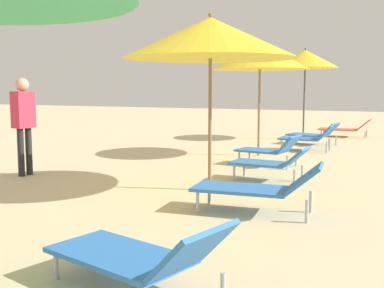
{
  "coord_description": "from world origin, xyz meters",
  "views": [
    {
      "loc": [
        2.65,
        10.22,
        1.51
      ],
      "look_at": [
        0.44,
        14.95,
        0.89
      ],
      "focal_mm": 44.27,
      "sensor_mm": 36.0,
      "label": 1
    }
  ],
  "objects_px": {
    "lounger_sixth_shoreside": "(307,137)",
    "lounger_farthest_shoreside": "(346,128)",
    "lounger_fifth_shoreside": "(271,162)",
    "umbrella_fifth": "(210,38)",
    "lounger_farthest_inland": "(314,134)",
    "lounger_sixth_inland": "(269,149)",
    "lounger_fourth_shoreside": "(139,255)",
    "lounger_fifth_inland": "(259,186)",
    "umbrella_sixth": "(260,56)",
    "person_walking_mid": "(23,117)",
    "umbrella_farthest": "(305,59)"
  },
  "relations": [
    {
      "from": "umbrella_sixth",
      "to": "lounger_sixth_shoreside",
      "type": "distance_m",
      "value": 2.43
    },
    {
      "from": "umbrella_fifth",
      "to": "umbrella_sixth",
      "type": "relative_size",
      "value": 1.0
    },
    {
      "from": "lounger_fourth_shoreside",
      "to": "umbrella_sixth",
      "type": "relative_size",
      "value": 0.61
    },
    {
      "from": "lounger_fifth_inland",
      "to": "umbrella_farthest",
      "type": "relative_size",
      "value": 0.6
    },
    {
      "from": "lounger_fifth_shoreside",
      "to": "umbrella_sixth",
      "type": "relative_size",
      "value": 0.49
    },
    {
      "from": "lounger_fifth_inland",
      "to": "umbrella_farthest",
      "type": "height_order",
      "value": "umbrella_farthest"
    },
    {
      "from": "lounger_farthest_inland",
      "to": "person_walking_mid",
      "type": "relative_size",
      "value": 0.83
    },
    {
      "from": "lounger_fifth_inland",
      "to": "lounger_sixth_shoreside",
      "type": "relative_size",
      "value": 1.25
    },
    {
      "from": "lounger_fifth_shoreside",
      "to": "lounger_sixth_shoreside",
      "type": "xyz_separation_m",
      "value": [
        -0.23,
        4.08,
        0.01
      ]
    },
    {
      "from": "lounger_fifth_shoreside",
      "to": "umbrella_sixth",
      "type": "bearing_deg",
      "value": -66.37
    },
    {
      "from": "person_walking_mid",
      "to": "lounger_fourth_shoreside",
      "type": "bearing_deg",
      "value": -31.81
    },
    {
      "from": "umbrella_sixth",
      "to": "lounger_farthest_inland",
      "type": "xyz_separation_m",
      "value": [
        0.74,
        2.61,
        -1.91
      ]
    },
    {
      "from": "lounger_fifth_inland",
      "to": "person_walking_mid",
      "type": "bearing_deg",
      "value": -14.85
    },
    {
      "from": "lounger_sixth_shoreside",
      "to": "lounger_farthest_shoreside",
      "type": "bearing_deg",
      "value": -97.92
    },
    {
      "from": "lounger_fourth_shoreside",
      "to": "umbrella_fifth",
      "type": "distance_m",
      "value": 4.08
    },
    {
      "from": "umbrella_fifth",
      "to": "umbrella_sixth",
      "type": "distance_m",
      "value": 3.85
    },
    {
      "from": "umbrella_sixth",
      "to": "lounger_fifth_shoreside",
      "type": "bearing_deg",
      "value": -69.17
    },
    {
      "from": "umbrella_farthest",
      "to": "umbrella_fifth",
      "type": "bearing_deg",
      "value": -88.26
    },
    {
      "from": "lounger_fifth_inland",
      "to": "umbrella_farthest",
      "type": "xyz_separation_m",
      "value": [
        -1.28,
        8.63,
        2.02
      ]
    },
    {
      "from": "lounger_sixth_shoreside",
      "to": "lounger_fifth_shoreside",
      "type": "bearing_deg",
      "value": 91.48
    },
    {
      "from": "lounger_fourth_shoreside",
      "to": "lounger_sixth_shoreside",
      "type": "xyz_separation_m",
      "value": [
        -0.5,
        8.6,
        0.04
      ]
    },
    {
      "from": "person_walking_mid",
      "to": "lounger_sixth_inland",
      "type": "bearing_deg",
      "value": 43.6
    },
    {
      "from": "lounger_sixth_inland",
      "to": "person_walking_mid",
      "type": "bearing_deg",
      "value": 46.45
    },
    {
      "from": "lounger_fourth_shoreside",
      "to": "lounger_farthest_inland",
      "type": "distance_m",
      "value": 9.94
    },
    {
      "from": "lounger_farthest_inland",
      "to": "person_walking_mid",
      "type": "height_order",
      "value": "person_walking_mid"
    },
    {
      "from": "lounger_sixth_shoreside",
      "to": "umbrella_farthest",
      "type": "xyz_separation_m",
      "value": [
        -0.64,
        2.57,
        2.02
      ]
    },
    {
      "from": "lounger_sixth_shoreside",
      "to": "lounger_farthest_inland",
      "type": "xyz_separation_m",
      "value": [
        -0.09,
        1.32,
        -0.03
      ]
    },
    {
      "from": "lounger_farthest_shoreside",
      "to": "person_walking_mid",
      "type": "distance_m",
      "value": 10.15
    },
    {
      "from": "lounger_sixth_shoreside",
      "to": "lounger_sixth_inland",
      "type": "distance_m",
      "value": 2.58
    },
    {
      "from": "umbrella_fifth",
      "to": "lounger_fifth_shoreside",
      "type": "bearing_deg",
      "value": 58.48
    },
    {
      "from": "lounger_fifth_inland",
      "to": "umbrella_sixth",
      "type": "distance_m",
      "value": 5.34
    },
    {
      "from": "umbrella_farthest",
      "to": "lounger_farthest_inland",
      "type": "height_order",
      "value": "umbrella_farthest"
    },
    {
      "from": "lounger_fifth_shoreside",
      "to": "lounger_farthest_shoreside",
      "type": "relative_size",
      "value": 0.81
    },
    {
      "from": "lounger_fourth_shoreside",
      "to": "lounger_sixth_shoreside",
      "type": "height_order",
      "value": "lounger_sixth_shoreside"
    },
    {
      "from": "lounger_fifth_inland",
      "to": "person_walking_mid",
      "type": "distance_m",
      "value": 4.52
    },
    {
      "from": "umbrella_sixth",
      "to": "umbrella_farthest",
      "type": "relative_size",
      "value": 0.96
    },
    {
      "from": "umbrella_sixth",
      "to": "lounger_sixth_shoreside",
      "type": "relative_size",
      "value": 2.02
    },
    {
      "from": "lounger_sixth_inland",
      "to": "lounger_farthest_shoreside",
      "type": "height_order",
      "value": "lounger_sixth_inland"
    },
    {
      "from": "umbrella_farthest",
      "to": "lounger_farthest_shoreside",
      "type": "bearing_deg",
      "value": 50.45
    },
    {
      "from": "lounger_sixth_inland",
      "to": "lounger_sixth_shoreside",
      "type": "bearing_deg",
      "value": -86.79
    },
    {
      "from": "lounger_fifth_shoreside",
      "to": "lounger_farthest_shoreside",
      "type": "height_order",
      "value": "same"
    },
    {
      "from": "umbrella_fifth",
      "to": "lounger_farthest_inland",
      "type": "distance_m",
      "value": 6.73
    },
    {
      "from": "lounger_sixth_shoreside",
      "to": "lounger_farthest_shoreside",
      "type": "relative_size",
      "value": 0.82
    },
    {
      "from": "lounger_sixth_inland",
      "to": "umbrella_fifth",
      "type": "bearing_deg",
      "value": 94.02
    },
    {
      "from": "umbrella_fifth",
      "to": "lounger_fifth_shoreside",
      "type": "height_order",
      "value": "umbrella_fifth"
    },
    {
      "from": "umbrella_fifth",
      "to": "lounger_fourth_shoreside",
      "type": "bearing_deg",
      "value": -75.42
    },
    {
      "from": "umbrella_fifth",
      "to": "umbrella_farthest",
      "type": "bearing_deg",
      "value": 91.74
    },
    {
      "from": "lounger_fourth_shoreside",
      "to": "lounger_fifth_inland",
      "type": "xyz_separation_m",
      "value": [
        0.14,
        2.53,
        0.04
      ]
    },
    {
      "from": "lounger_fourth_shoreside",
      "to": "lounger_farthest_inland",
      "type": "bearing_deg",
      "value": -72.73
    },
    {
      "from": "lounger_fourth_shoreside",
      "to": "umbrella_farthest",
      "type": "height_order",
      "value": "umbrella_farthest"
    }
  ]
}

